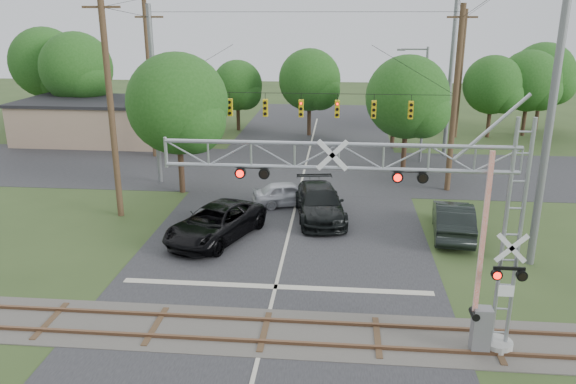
# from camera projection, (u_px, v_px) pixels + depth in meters

# --- Properties ---
(ground) EXTENTS (160.00, 160.00, 0.00)m
(ground) POSITION_uv_depth(u_px,v_px,m) (256.00, 366.00, 18.16)
(ground) COLOR #31451F
(ground) RESTS_ON ground
(road_main) EXTENTS (14.00, 90.00, 0.02)m
(road_main) POSITION_uv_depth(u_px,v_px,m) (286.00, 245.00, 27.65)
(road_main) COLOR #272729
(road_main) RESTS_ON ground
(road_cross) EXTENTS (90.00, 12.00, 0.02)m
(road_cross) POSITION_uv_depth(u_px,v_px,m) (305.00, 170.00, 40.93)
(road_cross) COLOR #272729
(road_cross) RESTS_ON ground
(railroad_track) EXTENTS (90.00, 3.20, 0.17)m
(railroad_track) POSITION_uv_depth(u_px,v_px,m) (264.00, 332.00, 20.05)
(railroad_track) COLOR #4F4B45
(railroad_track) RESTS_ON ground
(crossing_gantry) EXTENTS (11.68, 1.02, 7.95)m
(crossing_gantry) POSITION_uv_depth(u_px,v_px,m) (404.00, 211.00, 17.82)
(crossing_gantry) COLOR #959690
(crossing_gantry) RESTS_ON ground
(traffic_signal_span) EXTENTS (19.34, 0.36, 11.50)m
(traffic_signal_span) POSITION_uv_depth(u_px,v_px,m) (315.00, 101.00, 35.35)
(traffic_signal_span) COLOR slate
(traffic_signal_span) RESTS_ON ground
(pickup_black) EXTENTS (4.91, 6.79, 1.72)m
(pickup_black) POSITION_uv_depth(u_px,v_px,m) (215.00, 223.00, 28.16)
(pickup_black) COLOR black
(pickup_black) RESTS_ON ground
(car_dark) EXTENTS (3.41, 6.44, 1.78)m
(car_dark) POSITION_uv_depth(u_px,v_px,m) (320.00, 203.00, 31.06)
(car_dark) COLOR black
(car_dark) RESTS_ON ground
(sedan_silver) EXTENTS (4.53, 2.81, 1.44)m
(sedan_silver) POSITION_uv_depth(u_px,v_px,m) (288.00, 193.00, 33.24)
(sedan_silver) COLOR silver
(sedan_silver) RESTS_ON ground
(suv_dark) EXTENTS (2.49, 5.55, 1.77)m
(suv_dark) POSITION_uv_depth(u_px,v_px,m) (453.00, 219.00, 28.60)
(suv_dark) COLOR black
(suv_dark) RESTS_ON ground
(commercial_building) EXTENTS (15.91, 8.30, 3.68)m
(commercial_building) POSITION_uv_depth(u_px,v_px,m) (112.00, 120.00, 49.82)
(commercial_building) COLOR tan
(commercial_building) RESTS_ON ground
(streetlight) EXTENTS (2.30, 0.24, 8.62)m
(streetlight) POSITION_uv_depth(u_px,v_px,m) (422.00, 99.00, 41.76)
(streetlight) COLOR slate
(streetlight) RESTS_ON ground
(utility_poles) EXTENTS (27.29, 28.16, 14.35)m
(utility_poles) POSITION_uv_depth(u_px,v_px,m) (347.00, 83.00, 37.38)
(utility_poles) COLOR #463220
(utility_poles) RESTS_ON ground
(treeline) EXTENTS (54.74, 28.80, 9.73)m
(treeline) POSITION_uv_depth(u_px,v_px,m) (274.00, 80.00, 48.74)
(treeline) COLOR #3A271A
(treeline) RESTS_ON ground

